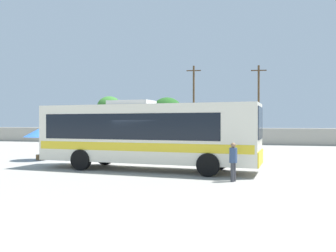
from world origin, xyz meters
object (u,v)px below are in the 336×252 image
object	(u,v)px
utility_pole_far	(259,103)
parked_car_leftmost_maroon	(86,137)
coach_bus_cream_yellow	(144,133)
vendor_umbrella_secondary_blue	(41,133)
roadside_tree_midleft	(167,110)
utility_pole_near	(194,102)
parked_car_second_dark_blue	(129,138)
roadside_tree_left	(109,107)
attendant_by_bus_door	(233,160)

from	to	relation	value
utility_pole_far	parked_car_leftmost_maroon	bearing A→B (deg)	-161.29
coach_bus_cream_yellow	vendor_umbrella_secondary_blue	distance (m)	8.30
parked_car_leftmost_maroon	utility_pole_far	size ratio (longest dim) A/B	0.47
roadside_tree_midleft	utility_pole_near	bearing A→B (deg)	28.01
parked_car_second_dark_blue	utility_pole_near	world-z (taller)	utility_pole_near
coach_bus_cream_yellow	roadside_tree_midleft	world-z (taller)	roadside_tree_midleft
parked_car_second_dark_blue	roadside_tree_left	world-z (taller)	roadside_tree_left
vendor_umbrella_secondary_blue	roadside_tree_left	size ratio (longest dim) A/B	0.35
utility_pole_far	roadside_tree_midleft	world-z (taller)	utility_pole_far
coach_bus_cream_yellow	parked_car_leftmost_maroon	bearing A→B (deg)	124.28
vendor_umbrella_secondary_blue	coach_bus_cream_yellow	bearing A→B (deg)	-19.62
attendant_by_bus_door	roadside_tree_midleft	size ratio (longest dim) A/B	0.29
utility_pole_far	utility_pole_near	bearing A→B (deg)	178.61
parked_car_second_dark_blue	roadside_tree_midleft	world-z (taller)	roadside_tree_midleft
roadside_tree_midleft	roadside_tree_left	bearing A→B (deg)	154.86
attendant_by_bus_door	roadside_tree_midleft	distance (m)	29.16
coach_bus_cream_yellow	utility_pole_near	bearing A→B (deg)	94.56
utility_pole_far	roadside_tree_left	size ratio (longest dim) A/B	1.50
utility_pole_far	roadside_tree_left	bearing A→B (deg)	171.44
utility_pole_near	utility_pole_far	bearing A→B (deg)	-1.39
coach_bus_cream_yellow	roadside_tree_left	xyz separation A→B (m)	(-14.69, 29.24, 2.80)
vendor_umbrella_secondary_blue	utility_pole_near	world-z (taller)	utility_pole_near
vendor_umbrella_secondary_blue	roadside_tree_left	world-z (taller)	roadside_tree_left
coach_bus_cream_yellow	roadside_tree_midleft	size ratio (longest dim) A/B	2.06
utility_pole_far	vendor_umbrella_secondary_blue	bearing A→B (deg)	-120.08
vendor_umbrella_secondary_blue	roadside_tree_midleft	distance (m)	22.24
parked_car_leftmost_maroon	utility_pole_near	world-z (taller)	utility_pole_near
parked_car_second_dark_blue	utility_pole_far	bearing A→B (deg)	28.59
parked_car_leftmost_maroon	roadside_tree_left	bearing A→B (deg)	97.59
vendor_umbrella_secondary_blue	roadside_tree_left	bearing A→B (deg)	104.57
utility_pole_near	roadside_tree_midleft	xyz separation A→B (m)	(-3.02, -1.61, -1.00)
vendor_umbrella_secondary_blue	utility_pole_near	bearing A→B (deg)	76.38
vendor_umbrella_secondary_blue	utility_pole_far	world-z (taller)	utility_pole_far
attendant_by_bus_door	utility_pole_near	size ratio (longest dim) A/B	0.17
parked_car_second_dark_blue	roadside_tree_left	xyz separation A→B (m)	(-6.84, 10.48, 3.86)
coach_bus_cream_yellow	utility_pole_near	world-z (taller)	utility_pole_near
attendant_by_bus_door	parked_car_leftmost_maroon	distance (m)	28.63
attendant_by_bus_door	utility_pole_near	xyz separation A→B (m)	(-6.69, 28.93, 4.05)
parked_car_leftmost_maroon	utility_pole_near	distance (m)	13.77
attendant_by_bus_door	roadside_tree_left	bearing A→B (deg)	121.21
roadside_tree_midleft	parked_car_leftmost_maroon	bearing A→B (deg)	-148.57
vendor_umbrella_secondary_blue	utility_pole_near	size ratio (longest dim) A/B	0.23
coach_bus_cream_yellow	parked_car_leftmost_maroon	xyz separation A→B (m)	(-13.42, 19.68, -1.07)
vendor_umbrella_secondary_blue	parked_car_second_dark_blue	distance (m)	16.01
vendor_umbrella_secondary_blue	utility_pole_near	distance (m)	24.46
vendor_umbrella_secondary_blue	utility_pole_near	xyz separation A→B (m)	(5.71, 23.57, 3.20)
coach_bus_cream_yellow	utility_pole_far	world-z (taller)	utility_pole_far
utility_pole_near	utility_pole_far	xyz separation A→B (m)	(7.83, -0.19, -0.15)
utility_pole_far	coach_bus_cream_yellow	bearing A→B (deg)	-102.34
coach_bus_cream_yellow	roadside_tree_midleft	xyz separation A→B (m)	(-5.12, 24.75, 2.06)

